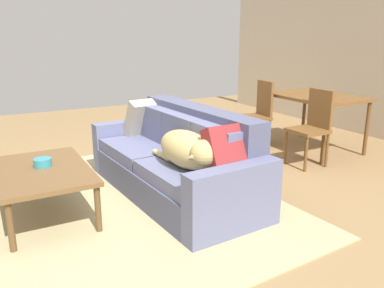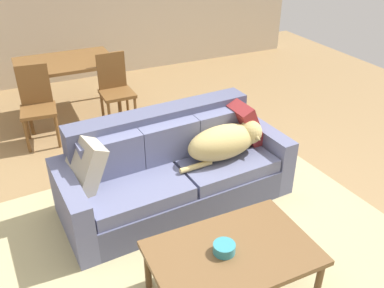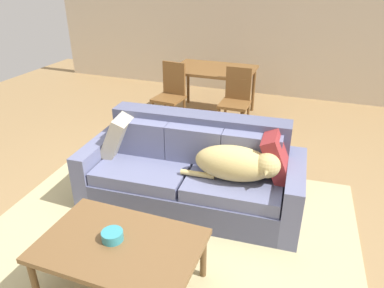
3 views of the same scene
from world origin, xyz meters
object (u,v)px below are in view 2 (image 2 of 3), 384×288
throw_pillow_by_right_arm (242,121)px  coffee_table (233,255)px  throw_pillow_by_left_arm (84,163)px  dining_chair_near_right (115,87)px  dining_chair_near_left (37,102)px  couch (173,170)px  dog_on_left_cushion (226,141)px  bowl_on_coffee_table (224,248)px  dining_table (66,66)px

throw_pillow_by_right_arm → coffee_table: throw_pillow_by_right_arm is taller
throw_pillow_by_right_arm → throw_pillow_by_left_arm: bearing=-176.3°
throw_pillow_by_left_arm → dining_chair_near_right: dining_chair_near_right is taller
dining_chair_near_right → throw_pillow_by_left_arm: bearing=-113.3°
dining_chair_near_left → couch: bearing=-54.8°
dog_on_left_cushion → coffee_table: dog_on_left_cushion is taller
throw_pillow_by_left_arm → coffee_table: throw_pillow_by_left_arm is taller
bowl_on_coffee_table → dining_chair_near_right: size_ratio=0.17×
dining_table → coffee_table: bearing=-83.1°
dog_on_left_cushion → throw_pillow_by_left_arm: (-1.29, 0.13, 0.03)m
coffee_table → throw_pillow_by_left_arm: bearing=120.0°
bowl_on_coffee_table → dining_table: dining_table is taller
coffee_table → dining_table: size_ratio=0.91×
couch → dog_on_left_cushion: size_ratio=2.46×
coffee_table → dining_chair_near_right: dining_chair_near_right is taller
dog_on_left_cushion → dining_table: dining_table is taller
dog_on_left_cushion → throw_pillow_by_right_arm: size_ratio=2.04×
dining_chair_near_left → dining_chair_near_right: (0.96, 0.08, 0.00)m
throw_pillow_by_left_arm → coffee_table: (0.72, -1.24, -0.23)m
coffee_table → dining_table: (-0.43, 3.61, 0.28)m
coffee_table → throw_pillow_by_right_arm: bearing=56.8°
throw_pillow_by_left_arm → dining_table: 2.38m
coffee_table → dining_table: 3.65m
bowl_on_coffee_table → couch: bearing=83.3°
coffee_table → dining_chair_near_left: size_ratio=1.22×
couch → throw_pillow_by_right_arm: couch is taller
couch → dining_chair_near_right: dining_chair_near_right is taller
dog_on_left_cushion → dining_chair_near_left: dining_chair_near_left is taller
couch → dining_chair_near_left: 2.02m
dog_on_left_cushion → throw_pillow_by_left_arm: size_ratio=2.06×
bowl_on_coffee_table → dog_on_left_cushion: bearing=60.3°
dining_table → couch: bearing=-77.6°
dining_table → dining_chair_near_right: dining_chair_near_right is taller
dog_on_left_cushion → dining_chair_near_right: 2.04m
throw_pillow_by_left_arm → bowl_on_coffee_table: size_ratio=2.79×
couch → dog_on_left_cushion: couch is taller
couch → dining_chair_near_right: 1.85m
throw_pillow_by_left_arm → dining_table: bearing=83.2°
throw_pillow_by_left_arm → dining_table: size_ratio=0.35×
couch → bowl_on_coffee_table: couch is taller
throw_pillow_by_left_arm → bowl_on_coffee_table: (0.66, -1.23, -0.15)m
couch → throw_pillow_by_right_arm: (0.80, 0.10, 0.30)m
throw_pillow_by_right_arm → dining_chair_near_right: bearing=115.2°
couch → throw_pillow_by_left_arm: bearing=176.7°
coffee_table → dining_chair_near_right: (0.06, 3.09, 0.11)m
bowl_on_coffee_table → dining_chair_near_left: 3.11m
dining_chair_near_right → couch: bearing=-89.7°
dog_on_left_cushion → dining_chair_near_left: size_ratio=0.95×
coffee_table → bowl_on_coffee_table: 0.10m
couch → dog_on_left_cushion: 0.57m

